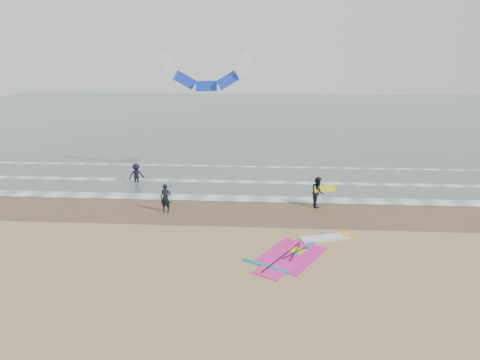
# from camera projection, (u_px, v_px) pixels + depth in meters

# --- Properties ---
(ground) EXTENTS (120.00, 120.00, 0.00)m
(ground) POSITION_uv_depth(u_px,v_px,m) (233.00, 256.00, 19.66)
(ground) COLOR tan
(ground) RESTS_ON ground
(sea_water) EXTENTS (120.00, 80.00, 0.02)m
(sea_water) POSITION_uv_depth(u_px,v_px,m) (259.00, 116.00, 65.64)
(sea_water) COLOR #47605E
(sea_water) RESTS_ON ground
(wet_sand_band) EXTENTS (120.00, 5.00, 0.01)m
(wet_sand_band) POSITION_uv_depth(u_px,v_px,m) (242.00, 211.00, 25.41)
(wet_sand_band) COLOR brown
(wet_sand_band) RESTS_ON ground
(foam_waterline) EXTENTS (120.00, 9.15, 0.02)m
(foam_waterline) POSITION_uv_depth(u_px,v_px,m) (246.00, 188.00, 29.65)
(foam_waterline) COLOR white
(foam_waterline) RESTS_ON ground
(windsurf_rig) EXTENTS (5.46, 5.17, 0.13)m
(windsurf_rig) POSITION_uv_depth(u_px,v_px,m) (302.00, 251.00, 20.13)
(windsurf_rig) COLOR white
(windsurf_rig) RESTS_ON ground
(person_standing) EXTENTS (0.68, 0.50, 1.70)m
(person_standing) POSITION_uv_depth(u_px,v_px,m) (166.00, 198.00, 25.00)
(person_standing) COLOR black
(person_standing) RESTS_ON ground
(person_walking) EXTENTS (0.71, 0.91, 1.86)m
(person_walking) POSITION_uv_depth(u_px,v_px,m) (318.00, 192.00, 25.93)
(person_walking) COLOR black
(person_walking) RESTS_ON ground
(person_wading) EXTENTS (1.30, 1.13, 1.74)m
(person_wading) POSITION_uv_depth(u_px,v_px,m) (136.00, 171.00, 30.94)
(person_wading) COLOR black
(person_wading) RESTS_ON ground
(held_pole) EXTENTS (0.17, 0.86, 1.82)m
(held_pole) POSITION_uv_depth(u_px,v_px,m) (170.00, 192.00, 24.87)
(held_pole) COLOR black
(held_pole) RESTS_ON ground
(carried_kiteboard) EXTENTS (1.30, 0.51, 0.39)m
(carried_kiteboard) POSITION_uv_depth(u_px,v_px,m) (325.00, 189.00, 25.74)
(carried_kiteboard) COLOR yellow
(carried_kiteboard) RESTS_ON ground
(surf_kite) EXTENTS (8.38, 2.29, 8.02)m
(surf_kite) POSITION_uv_depth(u_px,v_px,m) (206.00, 75.00, 30.69)
(surf_kite) COLOR white
(surf_kite) RESTS_ON ground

